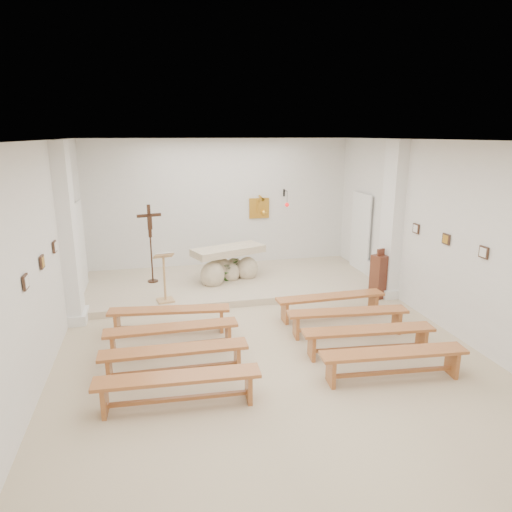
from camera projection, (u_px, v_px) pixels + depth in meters
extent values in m
cube|color=#CBB692|center=(266.00, 348.00, 7.92)|extent=(7.00, 10.00, 0.00)
cube|color=silver|center=(37.00, 264.00, 6.71)|extent=(0.02, 10.00, 3.50)
cube|color=silver|center=(454.00, 240.00, 8.23)|extent=(0.02, 10.00, 3.50)
cube|color=silver|center=(221.00, 206.00, 12.17)|extent=(7.00, 0.02, 3.50)
cube|color=silver|center=(268.00, 141.00, 7.02)|extent=(7.00, 10.00, 0.02)
cube|color=#B8A78D|center=(231.00, 282.00, 11.20)|extent=(6.98, 3.00, 0.15)
cube|color=white|center=(68.00, 235.00, 8.62)|extent=(0.26, 0.55, 3.50)
cube|color=white|center=(392.00, 220.00, 10.08)|extent=(0.26, 0.55, 3.50)
cube|color=gold|center=(259.00, 208.00, 12.39)|extent=(0.55, 0.04, 0.55)
cube|color=black|center=(284.00, 193.00, 12.45)|extent=(0.04, 0.02, 0.20)
cylinder|color=black|center=(286.00, 191.00, 12.29)|extent=(0.02, 0.30, 0.02)
cylinder|color=black|center=(287.00, 198.00, 12.19)|extent=(0.01, 0.01, 0.34)
sphere|color=red|center=(287.00, 205.00, 12.24)|extent=(0.11, 0.11, 0.11)
cube|color=#3D261A|center=(26.00, 282.00, 5.97)|extent=(0.03, 0.20, 0.20)
cube|color=#3D261A|center=(42.00, 262.00, 6.91)|extent=(0.03, 0.20, 0.20)
cube|color=#3D261A|center=(55.00, 247.00, 7.85)|extent=(0.03, 0.20, 0.20)
cube|color=#3D261A|center=(484.00, 252.00, 7.48)|extent=(0.03, 0.20, 0.20)
cube|color=#3D261A|center=(446.00, 239.00, 8.42)|extent=(0.03, 0.20, 0.20)
cube|color=#3D261A|center=(416.00, 229.00, 9.36)|extent=(0.03, 0.20, 0.20)
cube|color=silver|center=(78.00, 297.00, 9.65)|extent=(0.10, 0.85, 0.52)
cube|color=silver|center=(375.00, 275.00, 11.14)|extent=(0.10, 0.85, 0.52)
ellipsoid|color=beige|center=(213.00, 275.00, 10.72)|extent=(0.57, 0.48, 0.64)
ellipsoid|color=beige|center=(247.00, 269.00, 11.27)|extent=(0.53, 0.45, 0.60)
ellipsoid|color=beige|center=(220.00, 269.00, 11.16)|extent=(0.60, 0.51, 0.57)
ellipsoid|color=beige|center=(234.00, 269.00, 11.35)|extent=(0.49, 0.42, 0.53)
ellipsoid|color=beige|center=(231.00, 273.00, 11.11)|extent=(0.41, 0.35, 0.49)
cube|color=beige|center=(228.00, 250.00, 10.98)|extent=(1.87, 1.24, 0.17)
cube|color=tan|center=(166.00, 300.00, 9.72)|extent=(0.39, 0.39, 0.04)
cylinder|color=tan|center=(165.00, 280.00, 9.60)|extent=(0.05, 0.05, 0.96)
cube|color=tan|center=(163.00, 256.00, 9.45)|extent=(0.44, 0.35, 0.16)
cube|color=silver|center=(164.00, 254.00, 9.40)|extent=(0.38, 0.29, 0.12)
cylinder|color=#371C11|center=(153.00, 281.00, 11.00)|extent=(0.25, 0.25, 0.03)
cylinder|color=#371C11|center=(152.00, 259.00, 10.86)|extent=(0.04, 0.04, 1.13)
cube|color=#371C11|center=(149.00, 221.00, 10.62)|extent=(0.08, 0.07, 0.77)
cube|color=#371C11|center=(149.00, 215.00, 10.59)|extent=(0.56, 0.19, 0.07)
cube|color=#371C11|center=(150.00, 223.00, 10.60)|extent=(0.11, 0.07, 0.33)
imported|color=#315F26|center=(229.00, 269.00, 11.10)|extent=(0.66, 0.64, 0.56)
cube|color=#5F2F1B|center=(379.00, 277.00, 10.25)|extent=(0.38, 0.38, 0.99)
cube|color=#5F2F1B|center=(381.00, 252.00, 10.11)|extent=(0.20, 0.10, 0.16)
cube|color=#AE6832|center=(169.00, 310.00, 8.44)|extent=(2.25, 0.64, 0.05)
cube|color=#AE6832|center=(117.00, 324.00, 8.41)|extent=(0.10, 0.33, 0.43)
cube|color=#AE6832|center=(221.00, 320.00, 8.59)|extent=(0.10, 0.33, 0.43)
cube|color=#AE6832|center=(170.00, 326.00, 8.53)|extent=(1.86, 0.30, 0.05)
cube|color=#AE6832|center=(331.00, 297.00, 9.14)|extent=(2.24, 0.42, 0.05)
cube|color=#AE6832|center=(285.00, 312.00, 8.96)|extent=(0.07, 0.33, 0.43)
cube|color=#AE6832|center=(373.00, 303.00, 9.43)|extent=(0.07, 0.33, 0.43)
cube|color=#AE6832|center=(330.00, 312.00, 9.22)|extent=(1.87, 0.11, 0.05)
cube|color=#AE6832|center=(172.00, 328.00, 7.66)|extent=(2.23, 0.38, 0.05)
cube|color=#AE6832|center=(113.00, 346.00, 7.50)|extent=(0.06, 0.32, 0.43)
cube|color=#AE6832|center=(228.00, 335.00, 7.94)|extent=(0.06, 0.32, 0.43)
cube|color=#AE6832|center=(172.00, 345.00, 7.75)|extent=(1.87, 0.08, 0.05)
cube|color=#AE6832|center=(348.00, 312.00, 8.35)|extent=(2.25, 0.57, 0.05)
cube|color=#AE6832|center=(296.00, 326.00, 8.30)|extent=(0.09, 0.33, 0.43)
cube|color=#AE6832|center=(397.00, 321.00, 8.53)|extent=(0.09, 0.33, 0.43)
cube|color=#AE6832|center=(347.00, 328.00, 8.44)|extent=(1.87, 0.25, 0.05)
cube|color=#AE6832|center=(174.00, 350.00, 6.88)|extent=(2.23, 0.39, 0.05)
cube|color=#AE6832|center=(109.00, 370.00, 6.75)|extent=(0.07, 0.32, 0.43)
cube|color=#AE6832|center=(237.00, 357.00, 7.13)|extent=(0.07, 0.32, 0.43)
cube|color=#AE6832|center=(175.00, 369.00, 6.96)|extent=(1.87, 0.09, 0.05)
cube|color=#AE6832|center=(368.00, 330.00, 7.57)|extent=(2.25, 0.55, 0.05)
cube|color=#AE6832|center=(312.00, 346.00, 7.51)|extent=(0.09, 0.33, 0.43)
cube|color=#AE6832|center=(422.00, 339.00, 7.76)|extent=(0.09, 0.33, 0.43)
cube|color=#AE6832|center=(367.00, 348.00, 7.66)|extent=(1.87, 0.23, 0.05)
cube|color=#AE6832|center=(178.00, 377.00, 6.10)|extent=(2.24, 0.47, 0.05)
cube|color=#AE6832|center=(105.00, 400.00, 6.00)|extent=(0.08, 0.33, 0.43)
cube|color=#AE6832|center=(249.00, 386.00, 6.32)|extent=(0.08, 0.33, 0.43)
cube|color=#AE6832|center=(179.00, 399.00, 6.18)|extent=(1.87, 0.16, 0.05)
cube|color=#AE6832|center=(394.00, 353.00, 6.79)|extent=(2.25, 0.54, 0.05)
cube|color=#AE6832|center=(331.00, 371.00, 6.72)|extent=(0.09, 0.33, 0.43)
cube|color=#AE6832|center=(452.00, 362.00, 6.98)|extent=(0.09, 0.33, 0.43)
cube|color=#AE6832|center=(392.00, 372.00, 6.88)|extent=(1.87, 0.22, 0.05)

